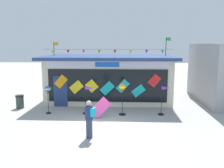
{
  "coord_description": "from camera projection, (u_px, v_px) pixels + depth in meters",
  "views": [
    {
      "loc": [
        1.3,
        -11.71,
        4.09
      ],
      "look_at": [
        0.56,
        3.03,
        1.59
      ],
      "focal_mm": 38.32,
      "sensor_mm": 36.0,
      "label": 1
    }
  ],
  "objects": [
    {
      "name": "wind_spinner_center_left",
      "position": [
        122.0,
        92.0,
        13.67
      ],
      "size": [
        0.4,
        0.4,
        1.82
      ],
      "color": "black",
      "rests_on": "ground_plane"
    },
    {
      "name": "wind_spinner_left",
      "position": [
        89.0,
        94.0,
        13.89
      ],
      "size": [
        0.71,
        0.37,
        1.66
      ],
      "color": "black",
      "rests_on": "ground_plane"
    },
    {
      "name": "wind_spinner_far_left",
      "position": [
        48.0,
        91.0,
        13.94
      ],
      "size": [
        0.35,
        0.35,
        1.66
      ],
      "color": "black",
      "rests_on": "ground_plane"
    },
    {
      "name": "trash_bin",
      "position": [
        20.0,
        102.0,
        15.28
      ],
      "size": [
        0.52,
        0.52,
        0.84
      ],
      "color": "#2D4238",
      "rests_on": "ground_plane"
    },
    {
      "name": "person_near_camera",
      "position": [
        89.0,
        118.0,
        10.34
      ],
      "size": [
        0.47,
        0.37,
        1.68
      ],
      "rotation": [
        0.0,
        0.0,
        4.43
      ],
      "color": "#333D56",
      "rests_on": "ground_plane"
    },
    {
      "name": "wind_spinner_center_right",
      "position": [
        165.0,
        94.0,
        13.68
      ],
      "size": [
        0.66,
        0.34,
        1.71
      ],
      "color": "black",
      "rests_on": "ground_plane"
    },
    {
      "name": "kite_shop_building",
      "position": [
        109.0,
        77.0,
        17.36
      ],
      "size": [
        8.94,
        5.2,
        4.53
      ],
      "color": "beige",
      "rests_on": "ground_plane"
    },
    {
      "name": "ground_plane",
      "position": [
        98.0,
        124.0,
        12.27
      ],
      "size": [
        80.0,
        80.0,
        0.0
      ],
      "primitive_type": "plane",
      "color": "#ADAAA5"
    },
    {
      "name": "display_kite_on_ground",
      "position": [
        100.0,
        108.0,
        13.14
      ],
      "size": [
        1.22,
        0.27,
        1.22
      ],
      "primitive_type": "cube",
      "rotation": [
        -0.22,
        0.79,
        0.0
      ],
      "color": "#EA4CA3",
      "rests_on": "ground_plane"
    }
  ]
}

